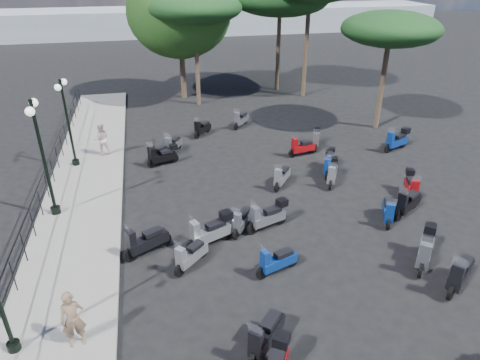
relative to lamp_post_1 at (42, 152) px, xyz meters
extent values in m
plane|color=black|center=(7.35, -2.18, -2.63)|extent=(120.00, 120.00, 0.00)
cube|color=slate|center=(0.85, 0.82, -2.56)|extent=(3.00, 30.00, 0.15)
cylinder|color=black|center=(-0.45, -5.53, -1.93)|extent=(0.04, 0.04, 1.10)
cylinder|color=black|center=(-0.45, -4.16, -1.93)|extent=(0.04, 0.04, 1.10)
cylinder|color=black|center=(-0.45, -2.80, -1.93)|extent=(0.04, 0.04, 1.10)
cylinder|color=black|center=(-0.45, -1.43, -1.93)|extent=(0.04, 0.04, 1.10)
cylinder|color=black|center=(-0.45, -0.06, -1.93)|extent=(0.04, 0.04, 1.10)
cylinder|color=black|center=(-0.45, 1.31, -1.93)|extent=(0.04, 0.04, 1.10)
cylinder|color=black|center=(-0.45, 2.68, -1.93)|extent=(0.04, 0.04, 1.10)
cylinder|color=black|center=(-0.45, 4.05, -1.93)|extent=(0.04, 0.04, 1.10)
cylinder|color=black|center=(-0.45, 5.41, -1.93)|extent=(0.04, 0.04, 1.10)
cylinder|color=black|center=(-0.45, 6.78, -1.93)|extent=(0.04, 0.04, 1.10)
cylinder|color=black|center=(-0.45, 8.15, -1.93)|extent=(0.04, 0.04, 1.10)
cylinder|color=black|center=(-0.45, 9.52, -1.93)|extent=(0.04, 0.04, 1.10)
cylinder|color=black|center=(-0.45, 10.89, -1.93)|extent=(0.04, 0.04, 1.10)
cylinder|color=black|center=(-0.45, 12.26, -1.93)|extent=(0.04, 0.04, 1.10)
cylinder|color=black|center=(-0.45, 13.62, -1.93)|extent=(0.04, 0.04, 1.10)
cube|color=black|center=(-0.45, 0.62, -1.40)|extent=(0.04, 26.00, 0.04)
cube|color=black|center=(-0.45, 0.62, -1.93)|extent=(0.04, 26.00, 0.04)
cylinder|color=black|center=(-0.04, -6.38, -2.36)|extent=(0.31, 0.31, 0.23)
cylinder|color=black|center=(0.00, 0.00, -2.35)|extent=(0.35, 0.35, 0.26)
cylinder|color=black|center=(0.00, 0.00, -0.31)|extent=(0.12, 0.12, 4.35)
cylinder|color=black|center=(0.00, 0.00, 1.71)|extent=(0.12, 0.98, 0.04)
sphere|color=white|center=(-0.04, 0.49, 1.60)|extent=(0.30, 0.30, 0.30)
sphere|color=white|center=(0.04, -0.49, 1.60)|extent=(0.30, 0.30, 0.30)
cylinder|color=black|center=(0.26, 4.24, -2.36)|extent=(0.32, 0.32, 0.24)
cylinder|color=black|center=(0.26, 4.24, -0.51)|extent=(0.11, 0.11, 3.95)
cylinder|color=black|center=(0.26, 4.24, 1.32)|extent=(0.16, 0.89, 0.04)
sphere|color=white|center=(0.32, 4.68, 1.22)|extent=(0.28, 0.28, 0.28)
sphere|color=white|center=(0.20, 3.80, 1.22)|extent=(0.28, 0.28, 0.28)
imported|color=brown|center=(1.44, -6.53, -1.70)|extent=(0.63, 0.47, 1.56)
imported|color=beige|center=(1.42, 5.19, -1.70)|extent=(0.85, 0.71, 1.55)
cylinder|color=black|center=(5.51, -8.05, -2.38)|extent=(0.41, 0.44, 0.50)
cylinder|color=black|center=(6.35, -7.11, -2.38)|extent=(0.41, 0.44, 0.50)
cube|color=black|center=(5.96, -7.54, -2.19)|extent=(1.17, 1.25, 0.35)
cube|color=black|center=(6.08, -7.41, -1.90)|extent=(0.65, 0.67, 0.15)
cube|color=black|center=(5.57, -7.98, -1.90)|extent=(0.39, 0.38, 0.73)
plane|color=white|center=(5.53, -8.03, -1.43)|extent=(0.35, 0.33, 0.39)
cylinder|color=black|center=(2.70, -3.34, -2.38)|extent=(0.49, 0.33, 0.50)
cylinder|color=black|center=(3.80, -2.74, -2.38)|extent=(0.49, 0.33, 0.50)
cube|color=black|center=(3.30, -3.02, -2.19)|extent=(1.36, 0.95, 0.35)
cube|color=black|center=(3.45, -2.93, -1.90)|extent=(0.70, 0.57, 0.15)
cube|color=black|center=(2.77, -3.30, -1.90)|extent=(0.35, 0.38, 0.73)
plane|color=white|center=(2.72, -3.33, -1.44)|extent=(0.26, 0.39, 0.39)
cylinder|color=black|center=(4.70, -3.31, -2.37)|extent=(0.51, 0.30, 0.51)
cylinder|color=black|center=(5.87, -2.80, -2.37)|extent=(0.51, 0.30, 0.51)
cube|color=#96999D|center=(5.33, -3.03, -2.18)|extent=(1.42, 0.89, 0.36)
cube|color=black|center=(5.50, -2.96, -1.88)|extent=(0.72, 0.55, 0.15)
cube|color=#96999D|center=(4.77, -3.27, -1.88)|extent=(0.34, 0.39, 0.75)
plane|color=white|center=(4.71, -3.30, -1.40)|extent=(0.24, 0.41, 0.40)
cube|color=black|center=(5.89, -2.79, -1.69)|extent=(0.47, 0.46, 0.28)
cylinder|color=black|center=(3.64, 3.44, -2.41)|extent=(0.44, 0.22, 0.44)
cylinder|color=black|center=(4.68, 3.78, -2.41)|extent=(0.44, 0.22, 0.44)
cube|color=black|center=(4.21, 3.62, -2.25)|extent=(1.22, 0.67, 0.31)
cube|color=black|center=(4.35, 3.67, -1.99)|extent=(0.61, 0.43, 0.13)
cube|color=black|center=(3.71, 3.46, -1.99)|extent=(0.28, 0.32, 0.64)
plane|color=white|center=(3.66, 3.44, -1.58)|extent=(0.18, 0.35, 0.34)
cube|color=black|center=(4.70, 3.79, -1.83)|extent=(0.39, 0.37, 0.24)
cylinder|color=black|center=(3.63, 3.51, -2.41)|extent=(0.36, 0.40, 0.45)
cylinder|color=black|center=(4.35, 4.37, -2.41)|extent=(0.36, 0.40, 0.45)
cube|color=black|center=(4.02, 3.98, -2.24)|extent=(1.03, 1.13, 0.32)
cube|color=black|center=(4.12, 4.10, -1.98)|extent=(0.58, 0.61, 0.13)
cube|color=black|center=(3.68, 3.57, -1.98)|extent=(0.35, 0.34, 0.65)
plane|color=white|center=(3.64, 3.53, -1.55)|extent=(0.32, 0.29, 0.35)
cube|color=black|center=(5.86, -8.55, -1.89)|extent=(0.62, 0.70, 0.15)
cube|color=black|center=(6.10, -8.20, -1.70)|extent=(0.48, 0.49, 0.27)
cylinder|color=black|center=(4.15, -4.39, -2.41)|extent=(0.39, 0.37, 0.44)
cylinder|color=black|center=(4.96, -3.63, -2.41)|extent=(0.39, 0.37, 0.44)
cube|color=#96999D|center=(4.59, -3.98, -2.24)|extent=(1.09, 1.05, 0.31)
cube|color=black|center=(4.70, -3.87, -1.99)|extent=(0.59, 0.58, 0.13)
cube|color=#96999D|center=(4.21, -4.34, -1.99)|extent=(0.34, 0.34, 0.65)
plane|color=white|center=(4.17, -4.38, -1.57)|extent=(0.29, 0.30, 0.34)
cylinder|color=black|center=(6.21, -2.88, -2.41)|extent=(0.33, 0.42, 0.44)
cylinder|color=black|center=(6.84, -1.98, -2.41)|extent=(0.33, 0.42, 0.44)
cube|color=gray|center=(6.55, -2.39, -2.24)|extent=(0.94, 1.16, 0.31)
cube|color=black|center=(6.64, -2.26, -1.99)|extent=(0.54, 0.61, 0.13)
cube|color=gray|center=(6.26, -2.82, -1.99)|extent=(0.34, 0.32, 0.64)
plane|color=white|center=(6.22, -2.87, -1.57)|extent=(0.33, 0.26, 0.34)
cylinder|color=black|center=(4.47, 4.46, -2.41)|extent=(0.32, 0.42, 0.44)
cylinder|color=black|center=(5.07, 5.39, -2.41)|extent=(0.32, 0.42, 0.44)
cube|color=#4D5155|center=(4.80, 4.96, -2.24)|extent=(0.92, 1.18, 0.31)
cube|color=black|center=(4.88, 5.10, -1.98)|extent=(0.54, 0.62, 0.13)
cube|color=#4D5155|center=(4.51, 4.52, -1.98)|extent=(0.34, 0.32, 0.65)
plane|color=white|center=(4.48, 4.48, -1.57)|extent=(0.33, 0.25, 0.34)
cylinder|color=black|center=(6.14, 6.53, -2.42)|extent=(0.35, 0.38, 0.43)
cylinder|color=black|center=(6.86, 7.33, -2.42)|extent=(0.35, 0.38, 0.43)
cube|color=black|center=(6.53, 6.96, -2.25)|extent=(1.00, 1.07, 0.30)
cube|color=black|center=(6.63, 7.08, -2.00)|extent=(0.56, 0.58, 0.13)
cube|color=black|center=(6.19, 6.58, -2.00)|extent=(0.33, 0.33, 0.63)
plane|color=white|center=(6.16, 6.54, -1.60)|extent=(0.30, 0.28, 0.33)
cylinder|color=black|center=(6.55, -5.06, -2.41)|extent=(0.45, 0.23, 0.44)
cylinder|color=black|center=(7.59, -4.70, -2.41)|extent=(0.45, 0.23, 0.44)
cube|color=navy|center=(7.11, -4.86, -2.24)|extent=(1.23, 0.69, 0.31)
cube|color=black|center=(7.26, -4.81, -1.99)|extent=(0.61, 0.44, 0.13)
cube|color=navy|center=(6.62, -5.04, -1.99)|extent=(0.28, 0.33, 0.64)
plane|color=white|center=(6.56, -5.06, -1.57)|extent=(0.18, 0.35, 0.34)
cylinder|color=black|center=(6.85, -2.72, -2.39)|extent=(0.49, 0.26, 0.48)
cylinder|color=black|center=(7.98, -2.31, -2.39)|extent=(0.49, 0.26, 0.48)
cube|color=gray|center=(7.46, -2.50, -2.21)|extent=(1.35, 0.76, 0.34)
cube|color=black|center=(7.62, -2.44, -1.93)|extent=(0.67, 0.49, 0.14)
cube|color=gray|center=(6.92, -2.69, -1.93)|extent=(0.31, 0.36, 0.70)
plane|color=white|center=(6.87, -2.71, -1.47)|extent=(0.20, 0.39, 0.37)
cube|color=black|center=(8.00, -2.31, -1.75)|extent=(0.43, 0.42, 0.26)
cylinder|color=black|center=(8.57, 0.02, -2.41)|extent=(0.35, 0.41, 0.45)
cylinder|color=black|center=(9.25, 0.91, -2.41)|extent=(0.35, 0.41, 0.45)
cube|color=#96999D|center=(8.94, 0.50, -2.24)|extent=(0.99, 1.15, 0.32)
cube|color=black|center=(9.03, 0.63, -1.98)|extent=(0.56, 0.61, 0.13)
cube|color=#96999D|center=(8.62, 0.08, -1.98)|extent=(0.35, 0.33, 0.65)
plane|color=white|center=(8.58, 0.04, -1.56)|extent=(0.32, 0.27, 0.34)
cylinder|color=black|center=(10.77, -0.32, -2.40)|extent=(0.30, 0.45, 0.46)
cylinder|color=black|center=(11.32, 0.68, -2.40)|extent=(0.30, 0.45, 0.46)
cube|color=#96999D|center=(11.07, 0.22, -2.23)|extent=(0.88, 1.24, 0.32)
cube|color=black|center=(11.14, 0.36, -1.97)|extent=(0.53, 0.64, 0.13)
cube|color=#96999D|center=(10.80, -0.26, -1.97)|extent=(0.35, 0.32, 0.67)
plane|color=white|center=(10.78, -0.31, -1.54)|extent=(0.35, 0.24, 0.35)
cube|color=black|center=(11.33, 0.69, -1.79)|extent=(0.42, 0.43, 0.25)
cylinder|color=black|center=(8.45, 7.33, -2.41)|extent=(0.36, 0.40, 0.45)
cylinder|color=black|center=(9.18, 8.18, -2.41)|extent=(0.36, 0.40, 0.45)
cube|color=gray|center=(8.85, 7.79, -2.24)|extent=(1.04, 1.13, 0.32)
cube|color=black|center=(8.95, 7.91, -1.97)|extent=(0.58, 0.61, 0.13)
cube|color=gray|center=(8.50, 7.38, -1.97)|extent=(0.35, 0.34, 0.66)
plane|color=white|center=(8.46, 7.34, -1.55)|extent=(0.32, 0.29, 0.35)
cylinder|color=black|center=(11.21, -6.02, -2.37)|extent=(0.42, 0.46, 0.52)
cylinder|color=black|center=(12.05, -5.03, -2.37)|extent=(0.42, 0.46, 0.52)
cube|color=#4D5155|center=(11.66, -5.48, -2.18)|extent=(1.19, 1.30, 0.37)
cube|color=black|center=(11.78, -5.34, -1.88)|extent=(0.67, 0.70, 0.15)
cube|color=#4D5155|center=(11.26, -5.95, -1.88)|extent=(0.40, 0.39, 0.75)
plane|color=white|center=(11.22, -6.00, -1.39)|extent=(0.37, 0.33, 0.40)
cube|color=black|center=(12.06, -5.02, -1.68)|extent=(0.50, 0.50, 0.28)
cylinder|color=black|center=(11.48, -7.06, -2.37)|extent=(0.48, 0.40, 0.52)
cylinder|color=black|center=(12.52, -6.28, -2.37)|extent=(0.48, 0.40, 0.52)
cube|color=black|center=(12.05, -6.64, -2.17)|extent=(1.35, 1.14, 0.37)
cube|color=black|center=(12.19, -6.53, -1.87)|extent=(0.72, 0.65, 0.15)
cube|color=black|center=(11.55, -7.01, -1.87)|extent=(0.39, 0.40, 0.76)
plane|color=white|center=(11.50, -7.05, -1.38)|extent=(0.31, 0.38, 0.40)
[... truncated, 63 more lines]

